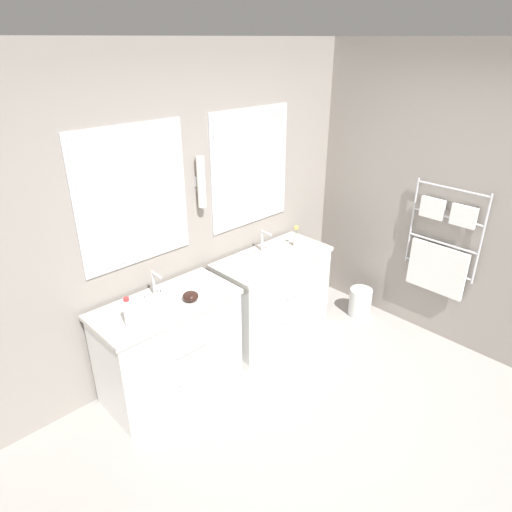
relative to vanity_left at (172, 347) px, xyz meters
The scene contains 12 objects.
ground_plane 1.70m from the vanity_left, 72.55° to the right, with size 16.00×16.00×0.00m, color #9E9993.
wall_back 1.09m from the vanity_left, 35.89° to the left, with size 5.10×0.15×2.60m.
wall_right 2.55m from the vanity_left, 17.65° to the right, with size 0.13×3.87×2.60m.
vanity_left is the anchor object (origin of this frame).
vanity_right 1.15m from the vanity_left, ahead, with size 1.10×0.59×0.81m.
faucet_left 0.53m from the vanity_left, 90.00° to the left, with size 0.17×0.13×0.21m.
faucet_right 1.27m from the vanity_left, ahead, with size 0.17×0.13×0.21m.
toiletry_bottle 0.61m from the vanity_left, behind, with size 0.06×0.06×0.22m.
amenity_bowl 0.47m from the vanity_left, 27.92° to the right, with size 0.12×0.12×0.07m.
flower_vase 1.54m from the vanity_left, ahead, with size 0.05×0.05×0.21m.
soap_dish 0.95m from the vanity_left, ahead, with size 0.12×0.08×0.04m.
waste_bin 2.06m from the vanity_left, 11.20° to the right, with size 0.23×0.23×0.29m.
Camera 1 is at (-2.03, -0.96, 2.59)m, focal length 32.00 mm.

